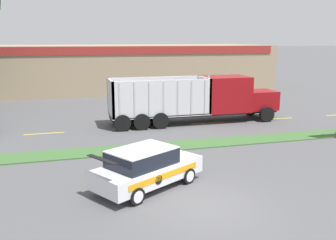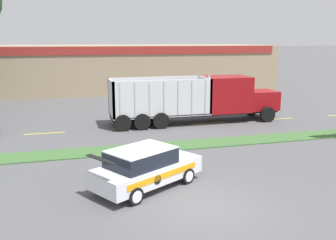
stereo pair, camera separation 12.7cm
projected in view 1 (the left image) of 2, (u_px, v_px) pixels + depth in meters
The scene contains 9 objects.
ground_plane at pixel (206, 207), 12.84m from camera, with size 600.00×600.00×0.00m, color #515154.
grass_verge at pixel (154, 147), 19.89m from camera, with size 120.00×1.73×0.06m, color #3D6633.
centre_line_3 at pixel (44, 133), 22.94m from camera, with size 2.40×0.14×0.01m, color yellow.
centre_line_4 at pixel (131, 128), 24.37m from camera, with size 2.40×0.14×0.01m, color yellow.
centre_line_5 at pixel (208, 123), 25.80m from camera, with size 2.40×0.14×0.01m, color yellow.
centre_line_6 at pixel (277, 119), 27.24m from camera, with size 2.40×0.14×0.01m, color yellow.
dump_truck_mid at pixel (211, 99), 26.03m from camera, with size 11.93×2.72×3.32m.
rally_car at pixel (146, 167), 14.40m from camera, with size 4.79×3.89×1.64m.
store_building_backdrop at pixel (115, 67), 43.43m from camera, with size 35.01×12.10×5.03m.
Camera 1 is at (-4.50, -11.12, 5.63)m, focal length 40.00 mm.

